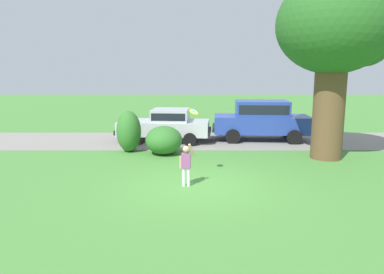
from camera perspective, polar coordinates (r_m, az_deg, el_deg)
name	(u,v)px	position (r m, az deg, el deg)	size (l,w,h in m)	color
ground_plane	(198,185)	(10.94, 0.98, -7.53)	(80.00, 80.00, 0.00)	#478438
driveway_strip	(196,141)	(17.64, 0.58, -0.55)	(28.00, 4.40, 0.02)	gray
oak_tree_large	(334,33)	(14.91, 21.26, 14.92)	(4.26, 4.22, 6.79)	brown
shrub_near_tree	(128,131)	(15.41, -9.87, 0.87)	(1.01, 1.19, 1.71)	#33702B
shrub_centre_left	(164,140)	(14.81, -4.45, -0.49)	(1.48, 1.58, 1.15)	#33702B
parked_sedan	(166,124)	(17.31, -4.11, 2.02)	(4.53, 2.36, 1.56)	silver
parked_suv	(261,118)	(17.89, 10.72, 2.88)	(4.81, 2.33, 1.92)	#28429E
child_thrower	(186,162)	(10.68, -0.97, -3.97)	(0.46, 0.25, 1.29)	white
frisbee	(193,112)	(11.26, 0.20, 3.93)	(0.30, 0.27, 0.23)	yellow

